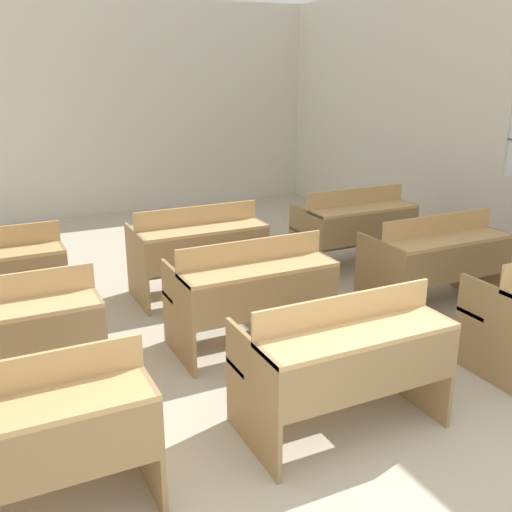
# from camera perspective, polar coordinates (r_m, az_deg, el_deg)

# --- Properties ---
(wall_back) EXTENTS (6.81, 0.06, 3.02)m
(wall_back) POSITION_cam_1_polar(r_m,az_deg,el_deg) (9.03, -15.41, 13.26)
(wall_back) COLOR beige
(wall_back) RESTS_ON ground_plane
(wall_right_with_window) EXTENTS (0.06, 7.35, 3.02)m
(wall_right_with_window) POSITION_cam_1_polar(r_m,az_deg,el_deg) (7.33, 18.55, 11.96)
(wall_right_with_window) COLOR beige
(wall_right_with_window) RESTS_ON ground_plane
(bench_front_left) EXTENTS (1.21, 0.69, 0.88)m
(bench_front_left) POSITION_cam_1_polar(r_m,az_deg,el_deg) (3.16, -21.38, -15.72)
(bench_front_left) COLOR olive
(bench_front_left) RESTS_ON ground_plane
(bench_front_center) EXTENTS (1.21, 0.69, 0.88)m
(bench_front_center) POSITION_cam_1_polar(r_m,az_deg,el_deg) (3.67, 8.39, -9.59)
(bench_front_center) COLOR #96774D
(bench_front_center) RESTS_ON ground_plane
(bench_second_left) EXTENTS (1.21, 0.69, 0.88)m
(bench_second_left) POSITION_cam_1_polar(r_m,az_deg,el_deg) (4.24, -22.87, -6.96)
(bench_second_left) COLOR #997B51
(bench_second_left) RESTS_ON ground_plane
(bench_second_center) EXTENTS (1.21, 0.69, 0.88)m
(bench_second_center) POSITION_cam_1_polar(r_m,az_deg,el_deg) (4.66, -0.40, -3.25)
(bench_second_center) COLOR olive
(bench_second_center) RESTS_ON ground_plane
(bench_second_right) EXTENTS (1.21, 0.69, 0.88)m
(bench_second_right) POSITION_cam_1_polar(r_m,az_deg,el_deg) (5.62, 16.79, -0.25)
(bench_second_right) COLOR olive
(bench_second_right) RESTS_ON ground_plane
(bench_third_center) EXTENTS (1.21, 0.69, 0.88)m
(bench_third_center) POSITION_cam_1_polar(r_m,az_deg,el_deg) (5.72, -5.50, 0.78)
(bench_third_center) COLOR #95764C
(bench_third_center) RESTS_ON ground_plane
(bench_third_right) EXTENTS (1.21, 0.69, 0.88)m
(bench_third_right) POSITION_cam_1_polar(r_m,az_deg,el_deg) (6.57, 9.43, 2.89)
(bench_third_right) COLOR olive
(bench_third_right) RESTS_ON ground_plane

